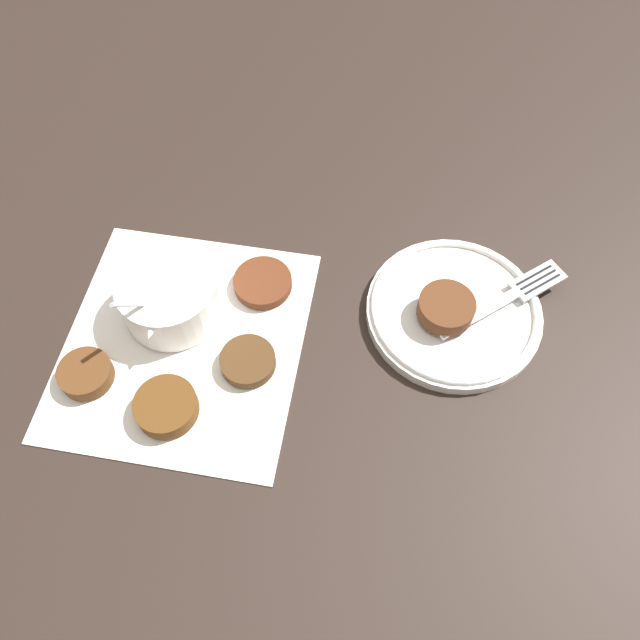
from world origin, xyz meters
TOP-DOWN VIEW (x-y plane):
  - ground_plane at (0.00, 0.00)m, footprint 4.00×4.00m
  - napkin at (0.02, -0.01)m, footprint 0.28×0.26m
  - sauce_bowl at (-0.02, -0.03)m, footprint 0.12×0.11m
  - fritter_0 at (0.10, 0.00)m, footprint 0.07×0.07m
  - fritter_1 at (0.04, 0.07)m, footprint 0.06×0.06m
  - fritter_2 at (0.08, -0.10)m, footprint 0.06×0.06m
  - fritter_3 at (-0.07, 0.07)m, footprint 0.07×0.07m
  - serving_plate at (-0.06, 0.29)m, footprint 0.20×0.20m
  - fritter_on_plate at (-0.05, 0.27)m, footprint 0.06×0.06m
  - fork at (-0.09, 0.35)m, footprint 0.13×0.14m

SIDE VIEW (x-z plane):
  - ground_plane at x=0.00m, z-range 0.00..0.00m
  - napkin at x=0.02m, z-range 0.00..0.00m
  - serving_plate at x=-0.06m, z-range 0.00..0.02m
  - fritter_3 at x=-0.07m, z-range 0.00..0.02m
  - fritter_1 at x=0.04m, z-range 0.00..0.02m
  - fritter_2 at x=0.08m, z-range 0.00..0.02m
  - fritter_0 at x=0.10m, z-range 0.00..0.02m
  - fork at x=-0.09m, z-range 0.02..0.02m
  - sauce_bowl at x=-0.02m, z-range -0.02..0.08m
  - fritter_on_plate at x=-0.05m, z-range 0.02..0.04m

